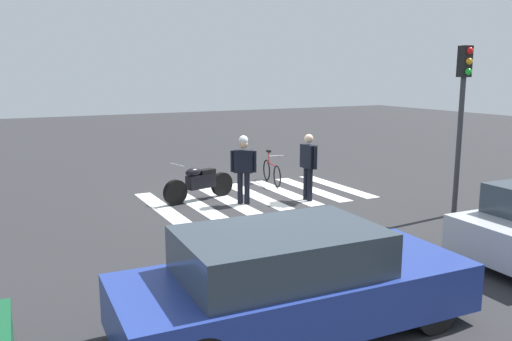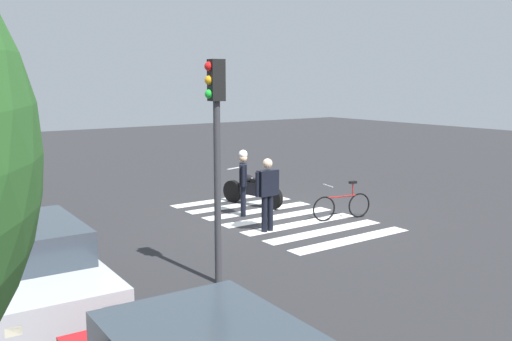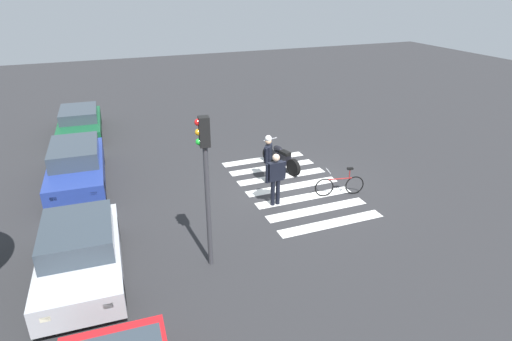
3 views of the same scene
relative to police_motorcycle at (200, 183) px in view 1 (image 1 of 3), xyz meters
The scene contains 8 objects.
ground_plane 1.64m from the police_motorcycle, behind, with size 60.00×60.00×0.00m, color #2B2B2D.
police_motorcycle is the anchor object (origin of this frame).
leaning_bicycle 2.88m from the police_motorcycle, 160.71° to the right, with size 0.51×1.69×0.99m.
officer_on_foot 1.36m from the police_motorcycle, 133.63° to the left, with size 0.57×0.44×1.77m.
officer_by_motorcycle 2.92m from the police_motorcycle, 152.02° to the left, with size 0.24×0.70×1.76m.
crosswalk_stripes 1.64m from the police_motorcycle, behind, with size 5.85×3.42×0.01m.
car_blue_hatchback 7.45m from the police_motorcycle, 77.75° to the left, with size 4.76×2.02×1.40m.
traffic_light_pole 6.76m from the police_motorcycle, 139.17° to the left, with size 0.27×0.34×3.93m.
Camera 1 is at (6.50, 12.50, 3.35)m, focal length 36.95 mm.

